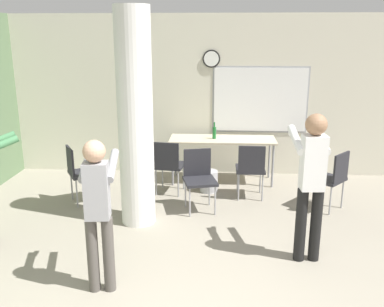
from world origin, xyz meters
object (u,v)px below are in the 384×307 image
chair_table_front (199,176)px  chair_near_pillar (80,170)px  folding_table (223,142)px  person_playing_side (311,176)px  bottle_on_table (214,132)px  chair_table_left (169,163)px  chair_table_right (251,167)px  person_playing_front (98,204)px  chair_mid_room (331,176)px

chair_table_front → chair_near_pillar: size_ratio=1.00×
folding_table → person_playing_side: person_playing_side is taller
bottle_on_table → chair_table_left: size_ratio=0.32×
bottle_on_table → chair_table_right: size_ratio=0.32×
chair_table_left → chair_table_front: bearing=-49.5°
bottle_on_table → chair_table_front: bearing=-99.2°
person_playing_side → bottle_on_table: bearing=112.7°
person_playing_front → chair_table_front: bearing=67.3°
chair_near_pillar → person_playing_front: size_ratio=0.57×
chair_mid_room → person_playing_front: size_ratio=0.57×
chair_table_front → person_playing_side: size_ratio=0.52×
folding_table → chair_mid_room: 1.92m
person_playing_front → folding_table: bearing=69.9°
chair_table_left → chair_near_pillar: (-1.27, -0.44, 0.00)m
chair_table_right → person_playing_front: 3.05m
folding_table → chair_table_left: size_ratio=2.04×
folding_table → chair_table_left: 1.08m
chair_table_left → bottle_on_table: bearing=41.8°
chair_table_front → chair_mid_room: (1.88, 0.10, 0.00)m
bottle_on_table → person_playing_side: bearing=-67.3°
person_playing_front → bottle_on_table: bearing=72.1°
chair_table_front → person_playing_front: size_ratio=0.57×
chair_near_pillar → chair_mid_room: (3.66, -0.05, 0.00)m
chair_table_right → person_playing_side: 1.94m
bottle_on_table → chair_mid_room: bearing=-33.6°
person_playing_front → person_playing_side: 2.26m
chair_mid_room → person_playing_front: person_playing_front is taller
chair_table_front → chair_table_left: (-0.50, 0.59, 0.00)m
chair_table_right → chair_mid_room: 1.17m
chair_near_pillar → bottle_on_table: bearing=28.3°
chair_table_right → chair_mid_room: (1.12, -0.37, 0.00)m
person_playing_side → chair_table_right: bearing=105.5°
person_playing_side → chair_near_pillar: bearing=153.8°
chair_mid_room → person_playing_side: 1.64m
bottle_on_table → person_playing_side: (1.07, -2.56, 0.12)m
chair_mid_room → chair_table_front: bearing=-176.9°
folding_table → bottle_on_table: 0.22m
chair_table_front → person_playing_side: 1.91m
chair_table_left → chair_mid_room: bearing=-11.6°
chair_mid_room → person_playing_front: bearing=-141.6°
chair_near_pillar → person_playing_front: 2.44m
chair_table_left → person_playing_side: 2.67m
folding_table → person_playing_front: 3.53m
chair_table_front → bottle_on_table: bearing=80.8°
folding_table → person_playing_side: 2.76m
chair_table_left → person_playing_side: (1.77, -1.94, 0.47)m
chair_table_front → chair_table_left: size_ratio=1.00×
chair_mid_room → person_playing_side: (-0.61, -1.45, 0.47)m
chair_mid_room → chair_table_right: bearing=161.8°
chair_table_left → person_playing_front: size_ratio=0.57×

